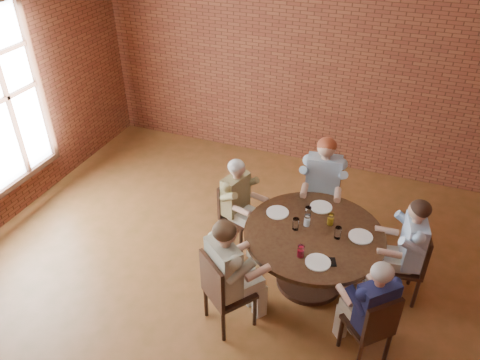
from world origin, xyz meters
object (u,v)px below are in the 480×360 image
(chair_b, at_px, (321,195))
(diner_e, at_px, (370,311))
(diner_a, at_px, (405,250))
(chair_d, at_px, (222,289))
(dining_table, at_px, (313,248))
(chair_a, at_px, (410,262))
(chair_c, at_px, (235,211))
(diner_d, at_px, (229,274))
(diner_b, at_px, (322,188))
(diner_c, at_px, (239,205))
(smartphone, at_px, (333,262))
(chair_e, at_px, (372,326))

(chair_b, height_order, diner_e, diner_e)
(diner_a, bearing_deg, chair_d, -67.16)
(dining_table, height_order, chair_a, chair_a)
(chair_a, bearing_deg, chair_b, -136.34)
(chair_c, height_order, diner_e, diner_e)
(diner_a, bearing_deg, chair_b, -138.74)
(diner_a, distance_m, diner_d, 1.92)
(chair_c, distance_m, diner_d, 1.29)
(diner_b, bearing_deg, chair_c, -155.50)
(diner_b, distance_m, chair_c, 1.14)
(chair_b, bearing_deg, chair_a, -43.27)
(dining_table, xyz_separation_m, diner_d, (-0.65, -0.85, 0.15))
(chair_b, bearing_deg, diner_a, -45.68)
(chair_b, bearing_deg, chair_c, -151.39)
(dining_table, bearing_deg, chair_b, 97.67)
(dining_table, bearing_deg, diner_c, 161.96)
(chair_a, height_order, chair_c, chair_a)
(diner_c, height_order, chair_d, diner_c)
(diner_a, relative_size, chair_c, 1.47)
(diner_a, height_order, chair_b, diner_a)
(smartphone, bearing_deg, diner_b, 87.74)
(diner_a, xyz_separation_m, diner_b, (-1.09, 0.77, 0.04))
(chair_e, distance_m, diner_e, 0.15)
(diner_a, distance_m, chair_c, 2.05)
(chair_b, distance_m, smartphone, 1.51)
(chair_a, distance_m, chair_b, 1.45)
(chair_a, height_order, diner_a, diner_a)
(chair_b, height_order, diner_b, diner_b)
(chair_b, height_order, chair_d, chair_b)
(chair_c, relative_size, diner_d, 0.65)
(diner_a, xyz_separation_m, chair_d, (-1.67, -1.11, -0.14))
(dining_table, distance_m, chair_d, 1.16)
(dining_table, xyz_separation_m, diner_c, (-1.01, 0.33, 0.09))
(chair_b, bearing_deg, chair_e, -71.32)
(chair_c, bearing_deg, diner_c, -90.00)
(chair_d, bearing_deg, diner_b, -69.75)
(diner_e, bearing_deg, chair_c, -75.34)
(diner_c, relative_size, diner_d, 0.92)
(chair_c, bearing_deg, smartphone, -100.34)
(chair_c, bearing_deg, diner_b, -39.79)
(chair_a, xyz_separation_m, diner_c, (-2.05, 0.13, 0.12))
(dining_table, relative_size, diner_b, 1.12)
(diner_b, bearing_deg, chair_d, -114.84)
(dining_table, bearing_deg, chair_e, -46.31)
(chair_e, xyz_separation_m, diner_e, (-0.05, 0.05, 0.13))
(dining_table, relative_size, diner_e, 1.24)
(diner_c, bearing_deg, chair_e, -104.57)
(chair_c, bearing_deg, chair_a, -76.14)
(diner_a, bearing_deg, diner_c, -105.01)
(dining_table, height_order, chair_b, chair_b)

